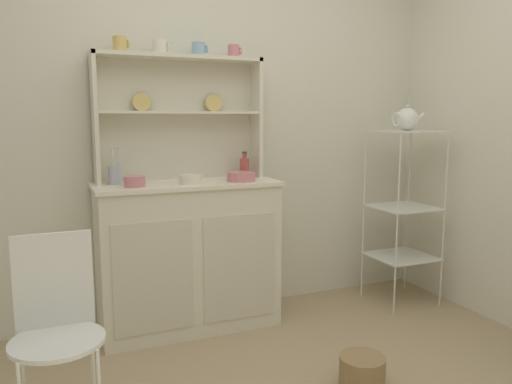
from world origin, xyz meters
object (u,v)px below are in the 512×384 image
(bakers_rack, at_px, (404,198))
(wire_chair, at_px, (56,319))
(utensil_jar, at_px, (115,174))
(hutch_cabinet, at_px, (188,254))
(porcelain_teapot, at_px, (407,119))
(bowl_mixing_large, at_px, (135,181))
(jam_bottle, at_px, (245,167))
(hutch_shelf_unit, at_px, (179,109))
(cup_gold_0, at_px, (120,44))
(floor_basket, at_px, (362,372))

(bakers_rack, xyz_separation_m, wire_chair, (-2.30, -0.73, -0.24))
(wire_chair, relative_size, utensil_jar, 3.77)
(bakers_rack, relative_size, wire_chair, 1.44)
(hutch_cabinet, xyz_separation_m, porcelain_teapot, (1.51, -0.16, 0.83))
(wire_chair, height_order, bowl_mixing_large, bowl_mixing_large)
(hutch_cabinet, distance_m, porcelain_teapot, 1.73)
(utensil_jar, distance_m, porcelain_teapot, 1.96)
(jam_bottle, bearing_deg, wire_chair, -140.72)
(hutch_cabinet, bearing_deg, bakers_rack, -5.88)
(bakers_rack, bearing_deg, bowl_mixing_large, 177.42)
(hutch_shelf_unit, distance_m, wire_chair, 1.56)
(hutch_cabinet, height_order, cup_gold_0, cup_gold_0)
(hutch_cabinet, distance_m, wire_chair, 1.19)
(bakers_rack, distance_m, jam_bottle, 1.15)
(utensil_jar, bearing_deg, porcelain_teapot, -6.92)
(hutch_cabinet, height_order, jam_bottle, jam_bottle)
(jam_bottle, bearing_deg, porcelain_teapot, -12.41)
(cup_gold_0, relative_size, bowl_mixing_large, 0.76)
(porcelain_teapot, bearing_deg, bakers_rack, 0.00)
(hutch_cabinet, height_order, porcelain_teapot, porcelain_teapot)
(hutch_shelf_unit, xyz_separation_m, bakers_rack, (1.51, -0.32, -0.61))
(wire_chair, distance_m, porcelain_teapot, 2.53)
(hutch_cabinet, relative_size, utensil_jar, 4.93)
(hutch_shelf_unit, bearing_deg, floor_basket, -63.92)
(hutch_shelf_unit, bearing_deg, wire_chair, -126.56)
(wire_chair, bearing_deg, bowl_mixing_large, 47.81)
(floor_basket, height_order, cup_gold_0, cup_gold_0)
(wire_chair, height_order, cup_gold_0, cup_gold_0)
(bakers_rack, relative_size, bowl_mixing_large, 10.16)
(hutch_cabinet, distance_m, jam_bottle, 0.67)
(hutch_shelf_unit, relative_size, bakers_rack, 0.85)
(wire_chair, bearing_deg, hutch_shelf_unit, 40.54)
(bakers_rack, relative_size, porcelain_teapot, 5.00)
(bowl_mixing_large, xyz_separation_m, jam_bottle, (0.74, 0.16, 0.04))
(cup_gold_0, height_order, porcelain_teapot, cup_gold_0)
(wire_chair, xyz_separation_m, floor_basket, (1.37, -0.14, -0.44))
(bakers_rack, relative_size, floor_basket, 5.43)
(hutch_shelf_unit, distance_m, utensil_jar, 0.57)
(hutch_cabinet, distance_m, bakers_rack, 1.55)
(cup_gold_0, xyz_separation_m, bowl_mixing_large, (0.02, -0.20, -0.78))
(bowl_mixing_large, bearing_deg, floor_basket, -46.41)
(hutch_cabinet, height_order, hutch_shelf_unit, hutch_shelf_unit)
(floor_basket, distance_m, bowl_mixing_large, 1.58)
(floor_basket, relative_size, bowl_mixing_large, 1.87)
(bakers_rack, distance_m, wire_chair, 2.42)
(hutch_cabinet, relative_size, jam_bottle, 6.54)
(floor_basket, height_order, porcelain_teapot, porcelain_teapot)
(cup_gold_0, bearing_deg, bakers_rack, -8.50)
(hutch_cabinet, height_order, wire_chair, hutch_cabinet)
(hutch_shelf_unit, bearing_deg, bakers_rack, -11.98)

